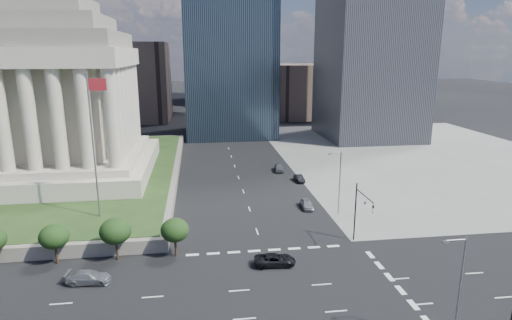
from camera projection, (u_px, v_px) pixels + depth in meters
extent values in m
plane|color=black|center=(223.00, 131.00, 137.06)|extent=(500.00, 500.00, 0.00)
cube|color=slate|center=(420.00, 155.00, 104.70)|extent=(68.00, 90.00, 0.03)
cube|color=slate|center=(6.00, 178.00, 82.88)|extent=(66.00, 70.00, 1.80)
cube|color=#1D3516|center=(6.00, 173.00, 82.64)|extent=(64.00, 68.00, 0.10)
cylinder|color=slate|center=(93.00, 148.00, 58.24)|extent=(0.24, 0.24, 20.00)
cube|color=maroon|center=(97.00, 84.00, 56.32)|extent=(2.40, 0.05, 1.60)
cube|color=black|center=(229.00, 33.00, 125.17)|extent=(26.00, 26.00, 60.00)
cube|color=#4F3D36|center=(299.00, 90.00, 167.65)|extent=(20.00, 30.00, 20.00)
cube|color=#4F3D36|center=(136.00, 81.00, 158.49)|extent=(24.00, 30.00, 28.00)
cylinder|color=black|center=(355.00, 212.00, 56.56)|extent=(0.18, 0.18, 8.00)
cylinder|color=black|center=(365.00, 196.00, 53.14)|extent=(0.14, 5.50, 0.14)
cube|color=black|center=(373.00, 210.00, 50.69)|extent=(0.30, 0.30, 1.10)
cylinder|color=slate|center=(459.00, 292.00, 35.80)|extent=(0.16, 0.16, 10.00)
cylinder|color=slate|center=(456.00, 240.00, 34.50)|extent=(1.80, 0.12, 0.12)
cube|color=slate|center=(445.00, 242.00, 34.41)|extent=(0.50, 0.22, 0.14)
cylinder|color=slate|center=(340.00, 183.00, 65.57)|extent=(0.16, 0.16, 10.00)
cylinder|color=slate|center=(335.00, 153.00, 64.28)|extent=(1.80, 0.12, 0.12)
cube|color=slate|center=(330.00, 154.00, 64.18)|extent=(0.50, 0.22, 0.14)
imported|color=black|center=(275.00, 260.00, 50.54)|extent=(2.51, 5.03, 1.37)
imported|color=slate|center=(89.00, 277.00, 46.61)|extent=(2.33, 4.94, 1.39)
imported|color=gray|center=(307.00, 204.00, 69.12)|extent=(1.95, 4.37, 1.46)
imported|color=black|center=(299.00, 178.00, 83.38)|extent=(3.90, 1.57, 1.26)
imported|color=#4C4F53|center=(279.00, 168.00, 90.60)|extent=(2.44, 4.78, 1.56)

